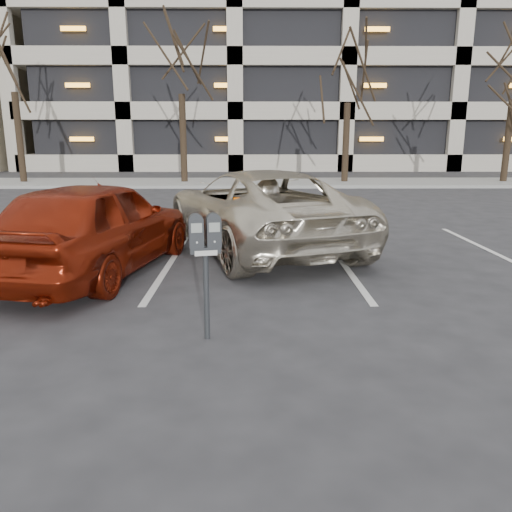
{
  "coord_description": "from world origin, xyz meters",
  "views": [
    {
      "loc": [
        -0.08,
        -5.98,
        1.98
      ],
      "look_at": [
        -0.04,
        -1.36,
        0.88
      ],
      "focal_mm": 35.0,
      "sensor_mm": 36.0,
      "label": 1
    }
  ],
  "objects_px": {
    "tree_c": "(350,51)",
    "parking_meter": "(205,246)",
    "car_red": "(95,226)",
    "tree_a": "(8,32)",
    "tree_b": "(180,36)",
    "suv_silver": "(258,209)"
  },
  "relations": [
    {
      "from": "tree_c",
      "to": "parking_meter",
      "type": "distance_m",
      "value": 18.4
    },
    {
      "from": "tree_c",
      "to": "car_red",
      "type": "relative_size",
      "value": 1.82
    },
    {
      "from": "tree_a",
      "to": "tree_b",
      "type": "relative_size",
      "value": 1.02
    },
    {
      "from": "tree_c",
      "to": "parking_meter",
      "type": "height_order",
      "value": "tree_c"
    },
    {
      "from": "tree_a",
      "to": "car_red",
      "type": "xyz_separation_m",
      "value": [
        7.61,
        -14.72,
        -5.46
      ]
    },
    {
      "from": "tree_b",
      "to": "car_red",
      "type": "xyz_separation_m",
      "value": [
        0.61,
        -14.72,
        -5.34
      ]
    },
    {
      "from": "tree_c",
      "to": "suv_silver",
      "type": "relative_size",
      "value": 1.34
    },
    {
      "from": "tree_c",
      "to": "car_red",
      "type": "distance_m",
      "value": 16.74
    },
    {
      "from": "parking_meter",
      "to": "car_red",
      "type": "distance_m",
      "value": 3.15
    },
    {
      "from": "suv_silver",
      "to": "parking_meter",
      "type": "bearing_deg",
      "value": 62.07
    },
    {
      "from": "parking_meter",
      "to": "suv_silver",
      "type": "height_order",
      "value": "suv_silver"
    },
    {
      "from": "tree_b",
      "to": "parking_meter",
      "type": "relative_size",
      "value": 6.7
    },
    {
      "from": "car_red",
      "to": "tree_a",
      "type": "bearing_deg",
      "value": -51.05
    },
    {
      "from": "tree_c",
      "to": "suv_silver",
      "type": "xyz_separation_m",
      "value": [
        -3.96,
        -12.97,
        -4.77
      ]
    },
    {
      "from": "tree_b",
      "to": "suv_silver",
      "type": "height_order",
      "value": "tree_b"
    },
    {
      "from": "tree_a",
      "to": "tree_c",
      "type": "bearing_deg",
      "value": 0.0
    },
    {
      "from": "parking_meter",
      "to": "tree_b",
      "type": "bearing_deg",
      "value": 86.02
    },
    {
      "from": "tree_a",
      "to": "parking_meter",
      "type": "relative_size",
      "value": 6.83
    },
    {
      "from": "tree_b",
      "to": "parking_meter",
      "type": "bearing_deg",
      "value": -81.85
    },
    {
      "from": "tree_a",
      "to": "parking_meter",
      "type": "bearing_deg",
      "value": -61.23
    },
    {
      "from": "tree_a",
      "to": "suv_silver",
      "type": "bearing_deg",
      "value": -52.25
    },
    {
      "from": "tree_a",
      "to": "suv_silver",
      "type": "height_order",
      "value": "tree_a"
    }
  ]
}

